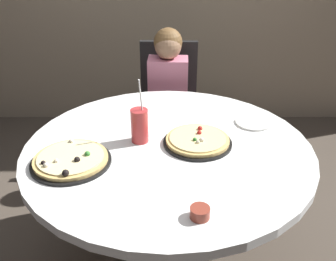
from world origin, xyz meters
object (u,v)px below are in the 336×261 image
at_px(dining_table, 168,161).
at_px(pizza_veggie, 198,141).
at_px(diner_child, 168,120).
at_px(plate_small, 253,123).
at_px(pizza_cheese, 71,160).
at_px(chair_wooden, 169,103).
at_px(soda_cup, 140,126).
at_px(sauce_bowl, 199,213).

bearing_deg(dining_table, pizza_veggie, 5.63).
height_order(diner_child, plate_small, diner_child).
bearing_deg(dining_table, plate_small, 26.87).
bearing_deg(pizza_veggie, pizza_cheese, -163.33).
relative_size(chair_wooden, soda_cup, 3.09).
bearing_deg(pizza_veggie, diner_child, 100.07).
bearing_deg(dining_table, chair_wooden, 89.83).
distance_m(chair_wooden, sauce_bowl, 1.49).
distance_m(dining_table, pizza_cheese, 0.45).
bearing_deg(sauce_bowl, soda_cup, 114.37).
distance_m(diner_child, sauce_bowl, 1.32).
xyz_separation_m(dining_table, plate_small, (0.43, 0.22, 0.09)).
distance_m(chair_wooden, diner_child, 0.19).
height_order(soda_cup, plate_small, soda_cup).
height_order(chair_wooden, pizza_cheese, chair_wooden).
distance_m(diner_child, pizza_veggie, 0.84).
bearing_deg(chair_wooden, diner_child, -91.65).
bearing_deg(chair_wooden, dining_table, -90.17).
height_order(pizza_veggie, soda_cup, soda_cup).
bearing_deg(diner_child, dining_table, -89.83).
height_order(dining_table, pizza_veggie, pizza_veggie).
xyz_separation_m(dining_table, pizza_veggie, (0.14, 0.01, 0.10)).
bearing_deg(sauce_bowl, diner_child, 94.97).
relative_size(dining_table, pizza_cheese, 3.88).
bearing_deg(pizza_cheese, dining_table, 20.11).
bearing_deg(plate_small, diner_child, 127.32).
height_order(diner_child, soda_cup, diner_child).
relative_size(pizza_veggie, soda_cup, 1.03).
relative_size(diner_child, sauce_bowl, 15.46).
bearing_deg(chair_wooden, pizza_veggie, -82.12).
xyz_separation_m(chair_wooden, diner_child, (-0.01, -0.18, -0.05)).
height_order(pizza_cheese, sauce_bowl, pizza_cheese).
bearing_deg(chair_wooden, soda_cup, -98.11).
bearing_deg(dining_table, sauce_bowl, -77.42).
relative_size(dining_table, pizza_veggie, 4.15).
bearing_deg(sauce_bowl, pizza_cheese, 146.88).
height_order(diner_child, pizza_veggie, diner_child).
xyz_separation_m(pizza_veggie, plate_small, (0.30, 0.21, -0.01)).
bearing_deg(dining_table, soda_cup, 163.02).
xyz_separation_m(dining_table, diner_child, (-0.00, 0.79, -0.18)).
relative_size(dining_table, chair_wooden, 1.39).
distance_m(soda_cup, sauce_bowl, 0.58).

